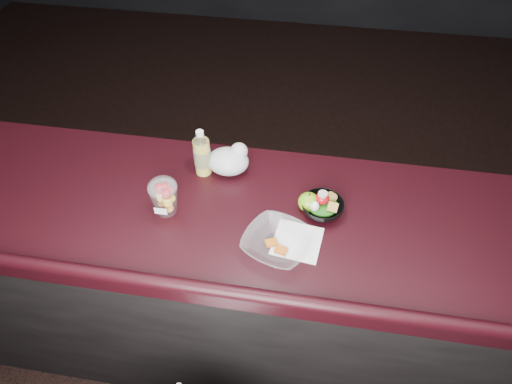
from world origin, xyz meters
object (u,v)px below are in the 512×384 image
fruit_cup (164,196)px  takeout_bowl (277,243)px  snack_bowl (322,206)px  lemonade_bottle (202,155)px  green_apple (309,202)px

fruit_cup → takeout_bowl: fruit_cup is taller
snack_bowl → lemonade_bottle: bearing=163.6°
lemonade_bottle → green_apple: 0.45m
fruit_cup → takeout_bowl: size_ratio=0.52×
lemonade_bottle → takeout_bowl: lemonade_bottle is taller
green_apple → takeout_bowl: green_apple is taller
fruit_cup → snack_bowl: bearing=8.7°
green_apple → fruit_cup: bearing=-169.9°
green_apple → takeout_bowl: 0.22m
green_apple → snack_bowl: 0.05m
fruit_cup → snack_bowl: size_ratio=0.86×
lemonade_bottle → fruit_cup: size_ratio=1.35×
lemonade_bottle → fruit_cup: lemonade_bottle is taller
snack_bowl → takeout_bowl: 0.23m
fruit_cup → lemonade_bottle: bearing=69.5°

